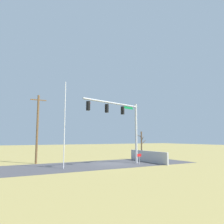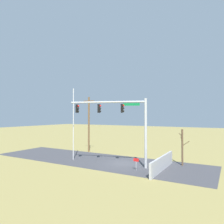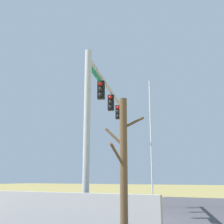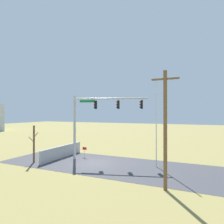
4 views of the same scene
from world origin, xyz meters
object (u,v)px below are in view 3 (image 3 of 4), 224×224
Objects in this scene: flagpole at (151,141)px; open_sign at (66,202)px; signal_mast at (101,109)px; bare_tree at (124,171)px.

open_sign is (8.86, -0.75, -3.58)m from flagpole.
signal_mast reaches higher than bare_tree.
bare_tree is at bearing 50.61° from open_sign.
signal_mast is 0.92× the size of flagpole.
open_sign is (-3.66, -4.46, -1.17)m from bare_tree.
open_sign is at bearing -129.39° from bare_tree.
bare_tree is 5.88m from open_sign.
open_sign is at bearing -18.14° from signal_mast.
signal_mast is 6.79× the size of open_sign.
flagpole reaches higher than signal_mast.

